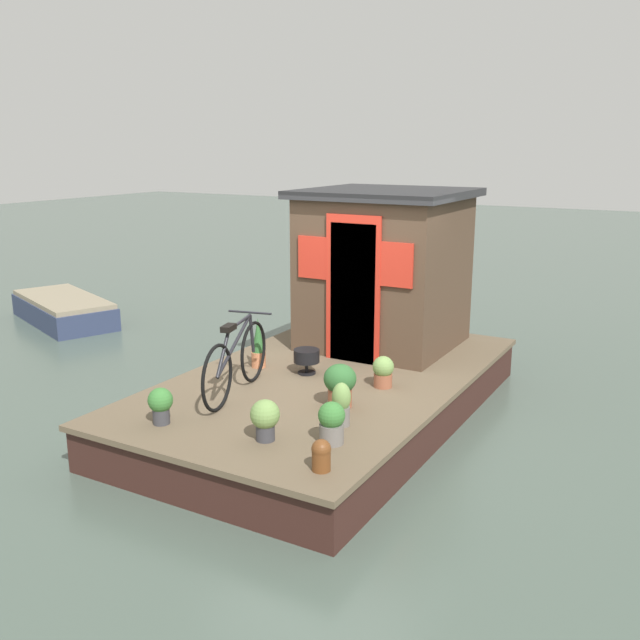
{
  "coord_description": "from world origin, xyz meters",
  "views": [
    {
      "loc": [
        -6.8,
        -3.77,
        3.1
      ],
      "look_at": [
        -0.2,
        0.0,
        1.2
      ],
      "focal_mm": 39.49,
      "sensor_mm": 36.0,
      "label": 1
    }
  ],
  "objects": [
    {
      "name": "ground_plane",
      "position": [
        0.0,
        0.0,
        0.0
      ],
      "size": [
        60.0,
        60.0,
        0.0
      ],
      "primitive_type": "plane",
      "color": "#47564C"
    },
    {
      "name": "houseboat_deck",
      "position": [
        0.0,
        0.0,
        0.25
      ],
      "size": [
        5.21,
        2.99,
        0.5
      ],
      "color": "brown",
      "rests_on": "ground_plane"
    },
    {
      "name": "houseboat_cabin",
      "position": [
        1.49,
        0.0,
        1.53
      ],
      "size": [
        1.96,
        2.01,
        2.05
      ],
      "color": "#4C3828",
      "rests_on": "houseboat_deck"
    },
    {
      "name": "bicycle",
      "position": [
        -1.07,
        0.52,
        0.88
      ],
      "size": [
        1.61,
        0.53,
        0.83
      ],
      "color": "black",
      "rests_on": "houseboat_deck"
    },
    {
      "name": "potted_plant_rosemary",
      "position": [
        -0.83,
        -0.6,
        0.75
      ],
      "size": [
        0.33,
        0.33,
        0.45
      ],
      "color": "#935138",
      "rests_on": "houseboat_deck"
    },
    {
      "name": "potted_plant_fern",
      "position": [
        -0.07,
        -0.72,
        0.68
      ],
      "size": [
        0.24,
        0.24,
        0.35
      ],
      "color": "#935138",
      "rests_on": "houseboat_deck"
    },
    {
      "name": "potted_plant_sage",
      "position": [
        -1.26,
        -0.84,
        0.72
      ],
      "size": [
        0.18,
        0.18,
        0.43
      ],
      "color": "slate",
      "rests_on": "houseboat_deck"
    },
    {
      "name": "potted_plant_basil",
      "position": [
        -1.67,
        -0.96,
        0.7
      ],
      "size": [
        0.24,
        0.24,
        0.39
      ],
      "color": "slate",
      "rests_on": "houseboat_deck"
    },
    {
      "name": "potted_plant_mint",
      "position": [
        -1.91,
        -0.41,
        0.72
      ],
      "size": [
        0.27,
        0.27,
        0.38
      ],
      "color": "#38383D",
      "rests_on": "houseboat_deck"
    },
    {
      "name": "potted_plant_geranium",
      "position": [
        -2.08,
        0.68,
        0.7
      ],
      "size": [
        0.24,
        0.24,
        0.36
      ],
      "color": "#38383D",
      "rests_on": "houseboat_deck"
    },
    {
      "name": "potted_plant_ivy",
      "position": [
        -0.16,
        0.87,
        0.79
      ],
      "size": [
        0.17,
        0.17,
        0.61
      ],
      "color": "#C6754C",
      "rests_on": "houseboat_deck"
    },
    {
      "name": "charcoal_grill",
      "position": [
        -0.09,
        0.24,
        0.7
      ],
      "size": [
        0.3,
        0.3,
        0.29
      ],
      "color": "black",
      "rests_on": "houseboat_deck"
    },
    {
      "name": "mooring_bollard",
      "position": [
        -2.19,
        -1.15,
        0.64
      ],
      "size": [
        0.16,
        0.16,
        0.27
      ],
      "color": "brown",
      "rests_on": "houseboat_deck"
    },
    {
      "name": "dinghy_boat",
      "position": [
        1.56,
        6.29,
        0.23
      ],
      "size": [
        1.91,
        2.69,
        0.46
      ],
      "color": "#2D3856",
      "rests_on": "ground_plane"
    }
  ]
}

